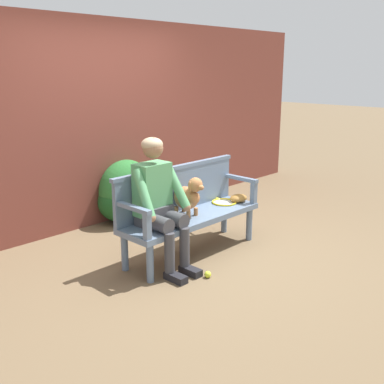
# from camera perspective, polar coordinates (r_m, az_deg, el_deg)

# --- Properties ---
(ground_plane) EXTENTS (40.00, 40.00, 0.00)m
(ground_plane) POSITION_cam_1_polar(r_m,az_deg,el_deg) (5.00, 0.00, -7.65)
(ground_plane) COLOR brown
(brick_garden_fence) EXTENTS (8.00, 0.30, 2.54)m
(brick_garden_fence) POSITION_cam_1_polar(r_m,az_deg,el_deg) (5.96, -12.05, 8.40)
(brick_garden_fence) COLOR brown
(brick_garden_fence) RESTS_ON ground
(hedge_bush_far_left) EXTENTS (0.78, 0.59, 0.58)m
(hedge_bush_far_left) POSITION_cam_1_polar(r_m,az_deg,el_deg) (5.99, -8.24, -0.98)
(hedge_bush_far_left) COLOR #194C1E
(hedge_bush_far_left) RESTS_ON ground
(hedge_bush_mid_left) EXTENTS (0.76, 0.60, 0.81)m
(hedge_bush_mid_left) POSITION_cam_1_polar(r_m,az_deg,el_deg) (5.98, -8.16, 0.15)
(hedge_bush_mid_left) COLOR #286B2D
(hedge_bush_mid_left) RESTS_ON ground
(garden_bench) EXTENTS (1.68, 0.50, 0.44)m
(garden_bench) POSITION_cam_1_polar(r_m,az_deg,el_deg) (4.87, 0.00, -3.51)
(garden_bench) COLOR slate
(garden_bench) RESTS_ON ground
(bench_backrest) EXTENTS (1.72, 0.06, 0.50)m
(bench_backrest) POSITION_cam_1_polar(r_m,az_deg,el_deg) (4.92, -1.84, 0.51)
(bench_backrest) COLOR slate
(bench_backrest) RESTS_ON garden_bench
(bench_armrest_left_end) EXTENTS (0.06, 0.50, 0.28)m
(bench_armrest_left_end) POSITION_cam_1_polar(r_m,az_deg,el_deg) (4.21, -6.72, -2.93)
(bench_armrest_left_end) COLOR slate
(bench_armrest_left_end) RESTS_ON garden_bench
(bench_armrest_right_end) EXTENTS (0.06, 0.50, 0.28)m
(bench_armrest_right_end) POSITION_cam_1_polar(r_m,az_deg,el_deg) (5.32, 6.67, 0.96)
(bench_armrest_right_end) COLOR slate
(bench_armrest_right_end) RESTS_ON garden_bench
(person_seated) EXTENTS (0.56, 0.65, 1.31)m
(person_seated) POSITION_cam_1_polar(r_m,az_deg,el_deg) (4.44, -4.24, -0.92)
(person_seated) COLOR black
(person_seated) RESTS_ON ground
(dog_on_bench) EXTENTS (0.20, 0.43, 0.43)m
(dog_on_bench) POSITION_cam_1_polar(r_m,az_deg,el_deg) (4.77, -0.45, -0.49)
(dog_on_bench) COLOR #AD7042
(dog_on_bench) RESTS_ON garden_bench
(tennis_racket) EXTENTS (0.36, 0.58, 0.03)m
(tennis_racket) POSITION_cam_1_polar(r_m,az_deg,el_deg) (5.30, 3.87, -1.18)
(tennis_racket) COLOR yellow
(tennis_racket) RESTS_ON garden_bench
(baseball_glove) EXTENTS (0.24, 0.19, 0.09)m
(baseball_glove) POSITION_cam_1_polar(r_m,az_deg,el_deg) (5.32, 5.81, -0.77)
(baseball_glove) COLOR #9E6B2D
(baseball_glove) RESTS_ON garden_bench
(tennis_ball) EXTENTS (0.07, 0.07, 0.07)m
(tennis_ball) POSITION_cam_1_polar(r_m,az_deg,el_deg) (4.45, 1.97, -10.22)
(tennis_ball) COLOR #CCDB33
(tennis_ball) RESTS_ON ground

